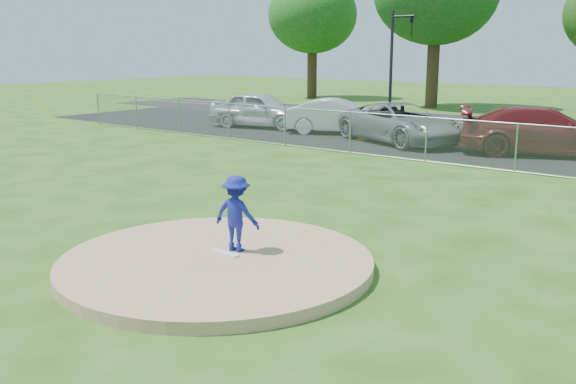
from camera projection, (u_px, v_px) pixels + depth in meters
name	position (u px, v px, depth m)	size (l,w,h in m)	color
ground	(457.00, 179.00, 18.76)	(120.00, 120.00, 0.00)	#224D10
pitchers_mound	(217.00, 263.00, 11.06)	(5.40, 5.40, 0.20)	tan
pitching_rubber	(224.00, 253.00, 11.19)	(0.60, 0.15, 0.04)	white
chain_link_fence	(484.00, 145.00, 20.13)	(40.00, 0.06, 1.50)	gray
parking_lot	(529.00, 151.00, 23.75)	(50.00, 8.00, 0.01)	black
tree_far_left	(313.00, 3.00, 48.14)	(6.72, 6.72, 10.74)	#362613
traffic_signal_left	(396.00, 56.00, 32.52)	(1.28, 0.20, 5.60)	black
pitcher	(237.00, 213.00, 11.27)	(0.88, 0.50, 1.36)	navy
traffic_cone	(362.00, 132.00, 26.64)	(0.33, 0.33, 0.63)	#FF580D
parked_car_silver	(261.00, 110.00, 30.73)	(2.02, 5.01, 1.71)	silver
parked_car_white	(338.00, 116.00, 28.48)	(1.63, 4.66, 1.54)	silver
parked_car_gray	(400.00, 123.00, 25.72)	(2.64, 5.72, 1.59)	gray
parked_car_darkred	(544.00, 131.00, 22.70)	(2.38, 5.85, 1.70)	maroon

